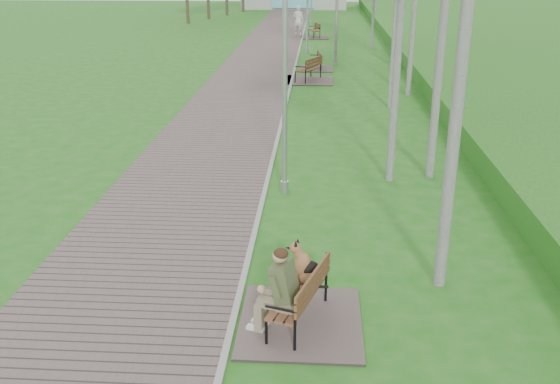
{
  "coord_description": "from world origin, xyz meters",
  "views": [
    {
      "loc": [
        1.17,
        -12.6,
        4.99
      ],
      "look_at": [
        0.52,
        -2.4,
        1.07
      ],
      "focal_mm": 40.0,
      "sensor_mm": 36.0,
      "label": 1
    }
  ],
  "objects": [
    {
      "name": "ground",
      "position": [
        0.0,
        0.0,
        0.0
      ],
      "size": [
        120.0,
        120.0,
        0.0
      ],
      "primitive_type": "plane",
      "color": "#1F6B16",
      "rests_on": "ground"
    },
    {
      "name": "walkway",
      "position": [
        -1.75,
        21.5,
        0.02
      ],
      "size": [
        3.5,
        67.0,
        0.04
      ],
      "primitive_type": "cube",
      "color": "#635350",
      "rests_on": "ground"
    },
    {
      "name": "kerb",
      "position": [
        0.0,
        21.5,
        0.03
      ],
      "size": [
        0.1,
        67.0,
        0.05
      ],
      "primitive_type": "cube",
      "color": "#999993",
      "rests_on": "ground"
    },
    {
      "name": "embankment",
      "position": [
        12.0,
        20.0,
        0.0
      ],
      "size": [
        14.0,
        70.0,
        1.6
      ],
      "primitive_type": "cube",
      "color": "#43822F",
      "rests_on": "ground"
    },
    {
      "name": "bench_main",
      "position": [
        0.88,
        -4.92,
        0.43
      ],
      "size": [
        1.75,
        1.95,
        1.53
      ],
      "color": "#635350",
      "rests_on": "ground"
    },
    {
      "name": "bench_second",
      "position": [
        0.69,
        13.49,
        0.23
      ],
      "size": [
        1.98,
        2.2,
        1.22
      ],
      "color": "#635350",
      "rests_on": "ground"
    },
    {
      "name": "bench_third",
      "position": [
        0.94,
        16.32,
        0.18
      ],
      "size": [
        1.57,
        1.75,
        0.96
      ],
      "color": "#635350",
      "rests_on": "ground"
    },
    {
      "name": "bench_far",
      "position": [
        0.75,
        27.96,
        0.2
      ],
      "size": [
        1.76,
        1.96,
        1.08
      ],
      "color": "#635350",
      "rests_on": "ground"
    },
    {
      "name": "lamp_post_near",
      "position": [
        0.44,
        0.34,
        2.24
      ],
      "size": [
        0.19,
        0.19,
        4.8
      ],
      "color": "#A1A4A9",
      "rests_on": "ground"
    },
    {
      "name": "lamp_post_second",
      "position": [
        0.43,
        21.22,
        2.41
      ],
      "size": [
        0.2,
        0.2,
        5.16
      ],
      "color": "#A1A4A9",
      "rests_on": "ground"
    },
    {
      "name": "pedestrian_near",
      "position": [
        -0.31,
        29.02,
        0.96
      ],
      "size": [
        0.81,
        0.67,
        1.92
      ],
      "primitive_type": "imported",
      "rotation": [
        0.0,
        0.0,
        2.79
      ],
      "color": "white",
      "rests_on": "ground"
    }
  ]
}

